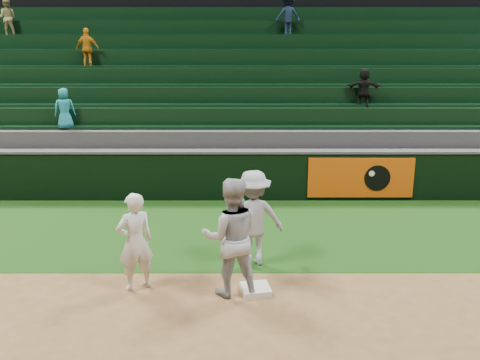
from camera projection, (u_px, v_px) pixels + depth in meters
name	position (u px, v px, depth m)	size (l,w,h in m)	color
ground	(238.00, 298.00, 8.44)	(70.00, 70.00, 0.00)	brown
foul_grass	(239.00, 230.00, 11.33)	(36.00, 4.20, 0.01)	#11340D
first_base	(256.00, 289.00, 8.62)	(0.45, 0.45, 0.10)	white
first_baseman	(135.00, 242.00, 8.56)	(0.60, 0.39, 1.64)	silver
baserunner	(231.00, 237.00, 8.36)	(0.93, 0.73, 1.92)	#A4A7AE
base_coach	(253.00, 218.00, 9.47)	(1.12, 0.64, 1.74)	#979AA3
field_wall	(240.00, 174.00, 13.28)	(36.00, 0.45, 1.25)	black
stadium_seating	(239.00, 110.00, 16.63)	(36.00, 5.95, 5.18)	#323134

